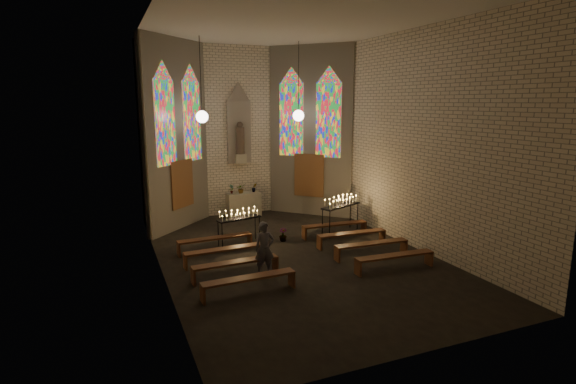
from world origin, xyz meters
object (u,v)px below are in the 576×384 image
object	(u,v)px
aisle_flower_pot	(283,235)
votive_stand_right	(341,203)
altar	(244,204)
visitor	(265,249)
votive_stand_left	(239,216)

from	to	relation	value
aisle_flower_pot	votive_stand_right	bearing A→B (deg)	3.38
altar	visitor	bearing A→B (deg)	-101.89
votive_stand_left	visitor	world-z (taller)	visitor
altar	votive_stand_left	bearing A→B (deg)	-109.15
votive_stand_right	visitor	size ratio (longest dim) A/B	1.19
votive_stand_left	votive_stand_right	distance (m)	3.80
altar	aisle_flower_pot	distance (m)	3.89
aisle_flower_pot	visitor	xyz separation A→B (m)	(-1.61, -2.67, 0.53)
altar	votive_stand_right	distance (m)	4.57
votive_stand_left	votive_stand_right	bearing A→B (deg)	-15.66
votive_stand_left	altar	bearing A→B (deg)	57.85
votive_stand_right	visitor	distance (m)	4.84
aisle_flower_pot	votive_stand_left	xyz separation A→B (m)	(-1.47, 0.31, 0.73)
aisle_flower_pot	votive_stand_left	world-z (taller)	votive_stand_left
aisle_flower_pot	visitor	size ratio (longest dim) A/B	0.30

